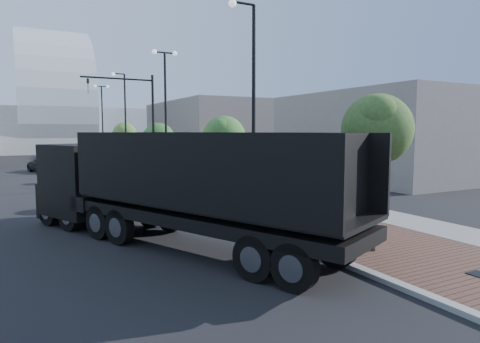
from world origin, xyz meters
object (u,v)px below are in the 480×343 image
dark_car_mid (48,165)px  pedestrian (307,191)px  white_sedan (141,194)px  dump_truck (138,193)px

dark_car_mid → pedestrian: pedestrian is taller
white_sedan → dark_car_mid: dark_car_mid is taller
dark_car_mid → pedestrian: 28.79m
dump_truck → pedestrian: 9.02m
dump_truck → dark_car_mid: bearing=68.9°
dump_truck → pedestrian: bearing=-15.0°
dark_car_mid → pedestrian: (10.31, -26.88, 0.27)m
white_sedan → dark_car_mid: (-3.09, 22.41, 0.01)m
pedestrian → white_sedan: bearing=-37.1°
dump_truck → pedestrian: size_ratio=7.44×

